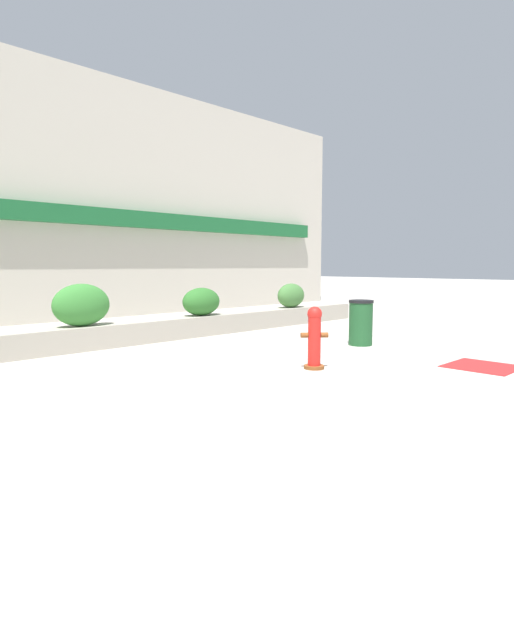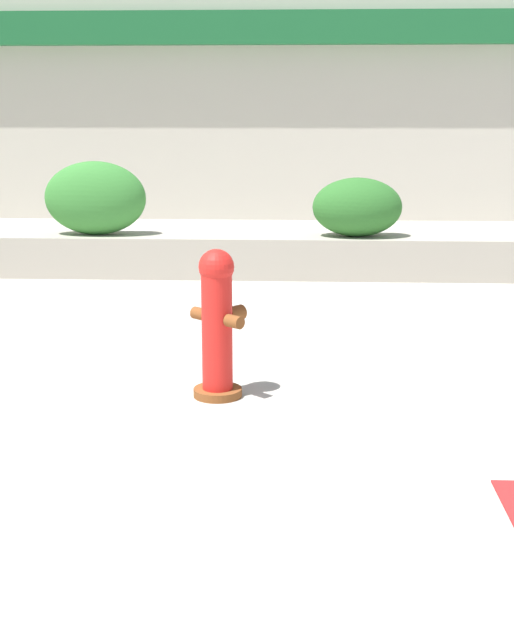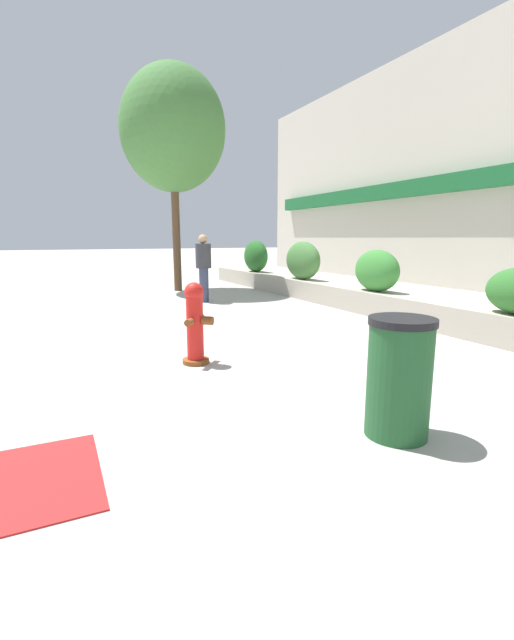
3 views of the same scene
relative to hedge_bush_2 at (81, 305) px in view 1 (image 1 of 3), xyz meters
The scene contains 8 objects.
ground_plane 6.08m from the hedge_bush_2, 88.08° to the right, with size 120.00×120.00×0.00m, color #B2ADA3.
planter_wall_low 0.73m from the hedge_bush_2, ahead, with size 18.00×0.70×0.50m, color #ADA393.
hedge_bush_2 is the anchor object (origin of this frame).
hedge_bush_3 3.20m from the hedge_bush_2, ahead, with size 1.08×0.68×0.71m, color #2D6B28.
hedge_bush_4 6.67m from the hedge_bush_2, ahead, with size 1.05×0.57×0.73m, color #427538.
fire_hydrant 5.09m from the hedge_bush_2, 67.58° to the right, with size 0.50×0.50×1.08m.
tactile_warning_pad 7.93m from the hedge_bush_2, 58.07° to the right, with size 1.12×1.12×0.01m, color #B22323.
trash_bin 6.06m from the hedge_bush_2, 39.05° to the right, with size 0.55×0.55×1.01m.
Camera 1 is at (-4.95, -4.00, 1.78)m, focal length 28.00 mm.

